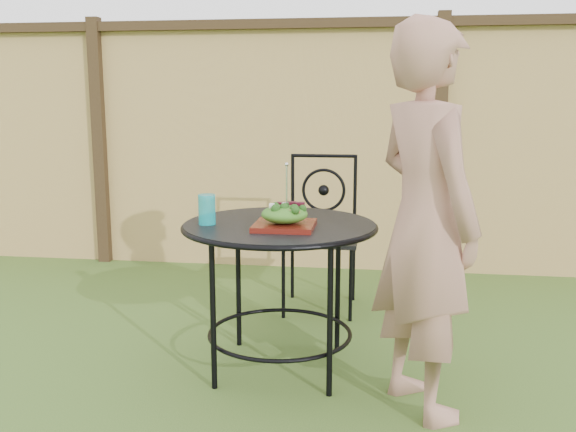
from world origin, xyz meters
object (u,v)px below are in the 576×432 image
at_px(patio_table, 280,252).
at_px(salad_plate, 285,226).
at_px(patio_chair, 321,228).
at_px(diner, 426,222).

xyz_separation_m(patio_table, salad_plate, (0.04, -0.11, 0.15)).
height_order(patio_table, patio_chair, patio_chair).
height_order(diner, salad_plate, diner).
bearing_deg(patio_chair, diner, -67.02).
distance_m(diner, salad_plate, 0.64).
distance_m(patio_table, salad_plate, 0.19).
bearing_deg(salad_plate, patio_table, 109.80).
bearing_deg(patio_table, diner, -24.86).
relative_size(patio_chair, diner, 0.59).
bearing_deg(patio_chair, salad_plate, -93.68).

